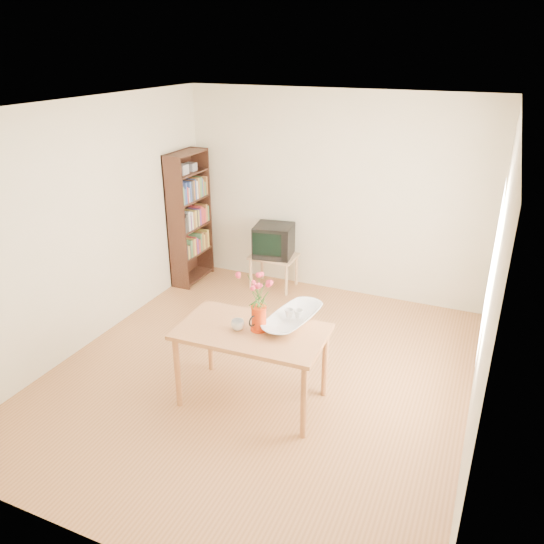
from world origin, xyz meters
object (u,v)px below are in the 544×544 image
at_px(bowl, 293,299).
at_px(television, 274,240).
at_px(table, 252,338).
at_px(pitcher, 259,319).
at_px(mug, 238,325).

relative_size(bowl, television, 0.91).
xyz_separation_m(table, pitcher, (0.06, 0.03, 0.19)).
bearing_deg(television, mug, -83.13).
bearing_deg(table, pitcher, 25.04).
bearing_deg(mug, television, -78.59).
height_order(pitcher, television, pitcher).
bearing_deg(pitcher, television, 125.70).
bearing_deg(pitcher, bowl, 63.56).
distance_m(mug, television, 2.56).
height_order(table, pitcher, pitcher).
relative_size(pitcher, mug, 1.96).
distance_m(table, mug, 0.18).
bearing_deg(mug, bowl, -145.45).
distance_m(table, pitcher, 0.21).
bearing_deg(bowl, mug, -140.85).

